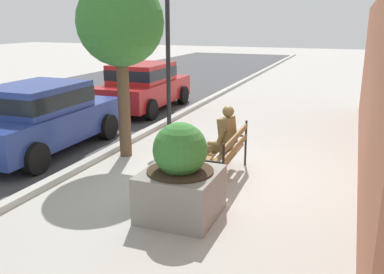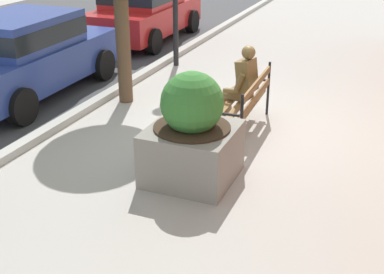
% 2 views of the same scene
% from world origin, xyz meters
% --- Properties ---
extents(ground_plane, '(80.00, 80.00, 0.00)m').
position_xyz_m(ground_plane, '(0.00, 0.00, 0.00)').
color(ground_plane, '#ADA8A0').
extents(curb_stone, '(60.00, 0.20, 0.12)m').
position_xyz_m(curb_stone, '(0.00, 2.90, 0.06)').
color(curb_stone, '#B2AFA8').
rests_on(curb_stone, ground).
extents(park_bench, '(1.82, 0.59, 0.95)m').
position_xyz_m(park_bench, '(-0.16, -0.02, 0.54)').
color(park_bench, brown).
rests_on(park_bench, ground).
extents(bronze_statue_seated, '(0.72, 0.79, 1.37)m').
position_xyz_m(bronze_statue_seated, '(0.09, 0.19, 0.67)').
color(bronze_statue_seated, brown).
rests_on(bronze_statue_seated, ground).
extents(concrete_planter, '(1.12, 1.12, 1.48)m').
position_xyz_m(concrete_planter, '(-1.94, 0.19, 0.63)').
color(concrete_planter, gray).
rests_on(concrete_planter, ground).
extents(parked_car_blue, '(4.13, 1.98, 1.56)m').
position_xyz_m(parked_car_blue, '(-0.02, 4.40, 0.84)').
color(parked_car_blue, navy).
rests_on(parked_car_blue, ground).
extents(parked_car_red, '(4.13, 1.98, 1.56)m').
position_xyz_m(parked_car_red, '(4.93, 4.40, 0.84)').
color(parked_car_red, '#B21E1E').
rests_on(parked_car_red, ground).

